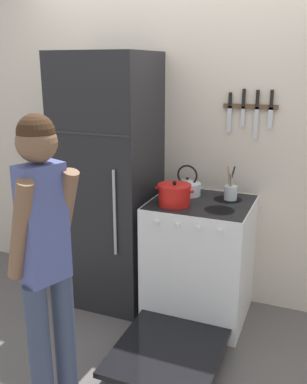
{
  "coord_description": "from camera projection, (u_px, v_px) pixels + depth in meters",
  "views": [
    {
      "loc": [
        1.06,
        -3.08,
        1.81
      ],
      "look_at": [
        -0.0,
        -0.47,
        0.97
      ],
      "focal_mm": 40.0,
      "sensor_mm": 36.0,
      "label": 1
    }
  ],
  "objects": [
    {
      "name": "stove_range",
      "position": [
        198.0,
        262.0,
        3.09
      ],
      "size": [
        0.7,
        1.34,
        0.89
      ],
      "color": "white",
      "rests_on": "ground_plane"
    },
    {
      "name": "tea_kettle",
      "position": [
        187.0,
        187.0,
        3.14
      ],
      "size": [
        0.25,
        0.2,
        0.23
      ],
      "color": "silver",
      "rests_on": "stove_range"
    },
    {
      "name": "wall_knife_strip",
      "position": [
        251.0,
        106.0,
        2.99
      ],
      "size": [
        0.38,
        0.03,
        0.34
      ],
      "color": "brown"
    },
    {
      "name": "refrigerator",
      "position": [
        110.0,
        182.0,
        3.24
      ],
      "size": [
        0.66,
        0.64,
        1.9
      ],
      "color": "black",
      "rests_on": "ground_plane"
    },
    {
      "name": "utensil_jar",
      "position": [
        231.0,
        191.0,
        3.03
      ],
      "size": [
        0.09,
        0.09,
        0.24
      ],
      "color": "silver",
      "rests_on": "stove_range"
    },
    {
      "name": "dutch_oven_pot",
      "position": [
        174.0,
        194.0,
        2.92
      ],
      "size": [
        0.27,
        0.23,
        0.17
      ],
      "color": "red",
      "rests_on": "stove_range"
    },
    {
      "name": "ground_plane",
      "position": [
        174.0,
        286.0,
        3.64
      ],
      "size": [
        14.0,
        14.0,
        0.0
      ],
      "primitive_type": "plane",
      "color": "#5B5654"
    },
    {
      "name": "person",
      "position": [
        46.0,
        256.0,
        2.08
      ],
      "size": [
        0.33,
        0.38,
        1.61
      ],
      "rotation": [
        0.0,
        0.0,
        1.21
      ],
      "color": "#38425B",
      "rests_on": "ground_plane"
    },
    {
      "name": "wall_back",
      "position": [
        178.0,
        137.0,
        3.3
      ],
      "size": [
        10.0,
        0.06,
        2.55
      ],
      "color": "beige",
      "rests_on": "ground_plane"
    }
  ]
}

